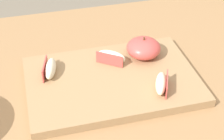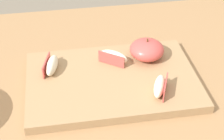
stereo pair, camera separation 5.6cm
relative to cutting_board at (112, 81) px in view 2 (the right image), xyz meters
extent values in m
cube|color=#9E754C|center=(-0.07, -0.01, -0.02)|extent=(1.29, 0.77, 0.03)
cube|color=#A37F56|center=(0.00, 0.00, 0.00)|extent=(0.37, 0.25, 0.02)
ellipsoid|color=#D14C47|center=(0.09, 0.06, 0.03)|extent=(0.08, 0.08, 0.04)
cylinder|color=#4C3319|center=(0.09, 0.06, 0.06)|extent=(0.00, 0.00, 0.01)
ellipsoid|color=#F4EACC|center=(0.09, -0.06, 0.02)|extent=(0.05, 0.07, 0.03)
cube|color=#D14C47|center=(0.10, -0.07, 0.02)|extent=(0.03, 0.06, 0.03)
ellipsoid|color=#F4EACC|center=(0.01, 0.06, 0.02)|extent=(0.07, 0.06, 0.03)
cube|color=#D14C47|center=(0.01, 0.05, 0.02)|extent=(0.05, 0.04, 0.03)
ellipsoid|color=#F4EACC|center=(-0.13, 0.05, 0.02)|extent=(0.04, 0.07, 0.03)
cube|color=#D14C47|center=(-0.14, 0.05, 0.02)|extent=(0.02, 0.06, 0.03)
camera|label=1|loc=(-0.16, -0.60, 0.50)|focal=57.97mm
camera|label=2|loc=(-0.10, -0.61, 0.50)|focal=57.97mm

